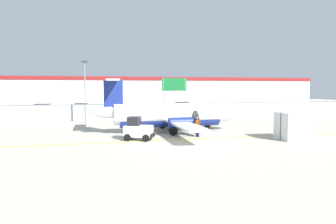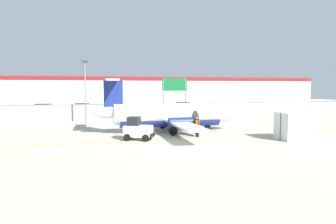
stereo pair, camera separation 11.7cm
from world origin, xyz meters
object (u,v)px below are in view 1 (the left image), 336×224
Objects in this scene: parked_car_0 at (42,109)px; parked_car_1 at (81,108)px; cargo_container at (294,126)px; parked_car_4 at (183,106)px; baggage_tug at (138,129)px; traffic_cone_far_left at (194,125)px; parked_car_3 at (152,109)px; traffic_cone_near_right at (209,123)px; parked_car_5 at (218,107)px; commuter_airplane at (173,115)px; apron_light_pole at (85,86)px; ground_crew_worker at (198,126)px; traffic_cone_near_left at (174,130)px; parked_car_2 at (127,109)px; highway_sign at (174,88)px.

parked_car_0 is 5.79m from parked_car_1.
cargo_container is 29.10m from parked_car_4.
baggage_tug is 26.73m from parked_car_1.
parked_car_3 reaches higher than traffic_cone_far_left.
traffic_cone_near_right is 19.20m from parked_car_5.
commuter_airplane is at bearing 111.70° from parked_car_1.
apron_light_pole reaches higher than commuter_airplane.
apron_light_pole is at bearing -136.86° from parked_car_3.
traffic_cone_far_left is 21.23m from parked_car_4.
parked_car_1 is at bearing -92.58° from ground_crew_worker.
parked_car_0 is at bearing -177.69° from parked_car_4.
traffic_cone_near_left is 0.15× the size of parked_car_5.
ground_crew_worker is 0.70× the size of cargo_container.
traffic_cone_near_right is 0.15× the size of parked_car_5.
traffic_cone_far_left is 27.12m from parked_car_0.
parked_car_2 reaches higher than traffic_cone_near_left.
ground_crew_worker is 0.40× the size of parked_car_1.
parked_car_3 is (-3.63, 15.03, 0.58)m from traffic_cone_near_right.
parked_car_4 is (2.70, 19.74, 0.58)m from traffic_cone_near_right.
ground_crew_worker is at bearing -68.92° from commuter_airplane.
parked_car_3 reaches higher than traffic_cone_near_right.
traffic_cone_near_right is 24.13m from parked_car_1.
parked_car_0 is at bearing 155.92° from parked_car_2.
ground_crew_worker is 7.76m from cargo_container.
parked_car_0 is at bearing -9.29° from parked_car_5.
cargo_container is 0.56× the size of parked_car_2.
parked_car_2 is at bearing 145.87° from parked_car_1.
parked_car_0 is at bearing 156.29° from highway_sign.
parked_car_2 is 11.21m from parked_car_4.
cargo_container reaches higher than baggage_tug.
cargo_container is 0.58× the size of parked_car_1.
commuter_airplane reaches higher than baggage_tug.
parked_car_4 is at bearing -29.06° from parked_car_5.
traffic_cone_near_right is 19.93m from parked_car_4.
parked_car_0 is 22.85m from parked_car_4.
parked_car_3 is 1.00× the size of parked_car_4.
parked_car_0 is 1.03× the size of parked_car_1.
baggage_tug is at bearing 100.89° from parked_car_1.
apron_light_pole reaches higher than parked_car_5.
highway_sign is at bearing 29.24° from parked_car_5.
apron_light_pole reaches higher than cargo_container.
cargo_container reaches higher than parked_car_3.
traffic_cone_near_left is 0.09× the size of apron_light_pole.
apron_light_pole is (-9.63, 12.03, 3.35)m from ground_crew_worker.
highway_sign reaches higher than parked_car_3.
commuter_airplane is 5.43m from baggage_tug.
apron_light_pole is at bearing 93.75° from parked_car_1.
cargo_container is 0.56× the size of parked_car_5.
parked_car_3 is 0.77× the size of highway_sign.
parked_car_4 is (11.35, 26.46, 0.04)m from baggage_tug.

